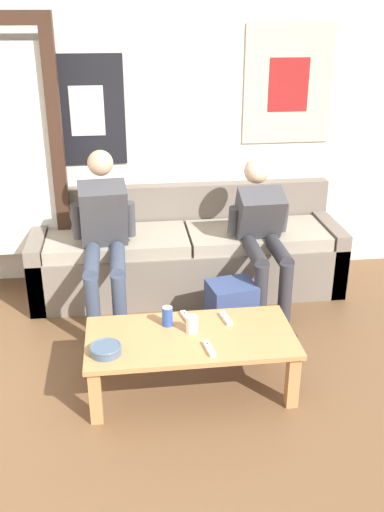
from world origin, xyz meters
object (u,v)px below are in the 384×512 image
object	(u,v)px
ceramic_bowl	(106,349)
couch	(187,255)
coffee_table	(191,344)
pillar_candle	(192,324)
drink_can_blue	(167,316)
game_controller_near_right	(209,349)
person_seated_teen	(262,232)
game_controller_near_left	(226,318)
person_seated_adult	(104,234)
backpack	(232,309)
game_controller_far_center	(186,317)

from	to	relation	value
ceramic_bowl	couch	bearing A→B (deg)	67.04
coffee_table	pillar_candle	world-z (taller)	pillar_candle
drink_can_blue	game_controller_near_right	xyz separation A→B (m)	(0.21, -0.31, -0.05)
person_seated_teen	drink_can_blue	world-z (taller)	person_seated_teen
pillar_candle	game_controller_near_left	size ratio (longest dim) A/B	0.80
person_seated_adult	drink_can_blue	xyz separation A→B (m)	(0.38, -0.84, -0.23)
backpack	drink_can_blue	size ratio (longest dim) A/B	3.04
game_controller_near_left	game_controller_near_right	distance (m)	0.36
ceramic_bowl	pillar_candle	xyz separation A→B (m)	(0.51, 0.17, 0.02)
person_seated_teen	ceramic_bowl	xyz separation A→B (m)	(-1.16, -1.12, -0.22)
pillar_candle	game_controller_near_right	xyz separation A→B (m)	(0.07, -0.21, -0.04)
couch	game_controller_near_left	bearing A→B (deg)	-85.34
person_seated_adult	pillar_candle	xyz separation A→B (m)	(0.52, -0.94, -0.24)
coffee_table	drink_can_blue	bearing A→B (deg)	132.09
person_seated_teen	game_controller_near_left	bearing A→B (deg)	-117.04
couch	game_controller_far_center	xyz separation A→B (m)	(-0.14, -1.18, 0.10)
couch	person_seated_teen	distance (m)	0.73
ceramic_bowl	game_controller_far_center	distance (m)	0.60
coffee_table	game_controller_near_left	bearing A→B (deg)	32.77
game_controller_near_left	drink_can_blue	bearing A→B (deg)	-177.62
backpack	couch	bearing A→B (deg)	107.37
ceramic_bowl	drink_can_blue	bearing A→B (deg)	36.04
game_controller_far_center	backpack	bearing A→B (deg)	48.71
drink_can_blue	game_controller_far_center	xyz separation A→B (m)	(0.12, 0.06, -0.05)
person_seated_adult	backpack	size ratio (longest dim) A/B	3.24
pillar_candle	drink_can_blue	world-z (taller)	drink_can_blue
couch	person_seated_adult	world-z (taller)	person_seated_adult
couch	pillar_candle	distance (m)	1.35
person_seated_teen	game_controller_near_left	distance (m)	0.96
pillar_candle	game_controller_far_center	distance (m)	0.16
person_seated_teen	pillar_candle	xyz separation A→B (m)	(-0.65, -0.95, -0.19)
person_seated_teen	pillar_candle	distance (m)	1.17
couch	game_controller_near_right	xyz separation A→B (m)	(-0.06, -1.55, 0.10)
couch	game_controller_far_center	bearing A→B (deg)	-96.92
coffee_table	game_controller_near_left	xyz separation A→B (m)	(0.24, 0.15, 0.07)
backpack	game_controller_near_right	size ratio (longest dim) A/B	2.56
person_seated_teen	game_controller_far_center	bearing A→B (deg)	-130.26
person_seated_teen	game_controller_near_right	size ratio (longest dim) A/B	7.57
backpack	ceramic_bowl	distance (m)	1.18
person_seated_teen	drink_can_blue	distance (m)	1.17
ceramic_bowl	game_controller_near_right	world-z (taller)	ceramic_bowl
ceramic_bowl	game_controller_far_center	size ratio (longest dim) A/B	1.23
pillar_candle	coffee_table	bearing A→B (deg)	-107.65
couch	pillar_candle	size ratio (longest dim) A/B	21.11
pillar_candle	drink_can_blue	xyz separation A→B (m)	(-0.14, 0.10, 0.01)
backpack	game_controller_far_center	xyz separation A→B (m)	(-0.38, -0.43, 0.21)
person_seated_teen	game_controller_far_center	world-z (taller)	person_seated_teen
game_controller_near_left	game_controller_far_center	xyz separation A→B (m)	(-0.24, 0.04, 0.00)
ceramic_bowl	game_controller_near_left	world-z (taller)	ceramic_bowl
couch	game_controller_near_left	xyz separation A→B (m)	(0.10, -1.22, 0.10)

